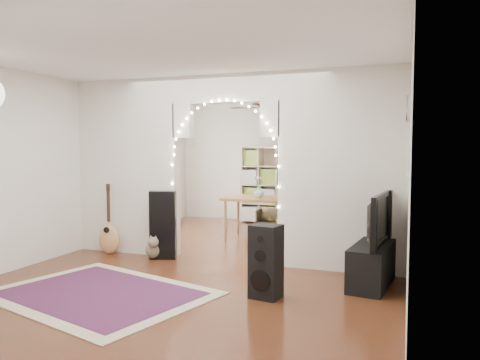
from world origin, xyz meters
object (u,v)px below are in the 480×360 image
(floor_speaker, at_px, (266,262))
(media_console, at_px, (372,265))
(dining_chair_left, at_px, (270,220))
(acoustic_guitar, at_px, (109,228))
(bookcase, at_px, (279,185))
(dining_table, at_px, (258,201))
(dining_chair_right, at_px, (292,233))

(floor_speaker, relative_size, media_console, 0.81)
(dining_chair_left, bearing_deg, acoustic_guitar, -128.11)
(floor_speaker, bearing_deg, media_console, 48.20)
(acoustic_guitar, distance_m, bookcase, 4.14)
(media_console, xyz_separation_m, dining_chair_left, (-2.15, 3.07, -0.02))
(acoustic_guitar, bearing_deg, media_console, -3.51)
(floor_speaker, distance_m, dining_table, 3.40)
(bookcase, height_order, dining_chair_right, bookcase)
(floor_speaker, xyz_separation_m, bookcase, (-1.19, 4.96, 0.43))
(media_console, height_order, dining_chair_left, media_console)
(acoustic_guitar, bearing_deg, bookcase, 67.08)
(acoustic_guitar, distance_m, dining_chair_left, 3.28)
(floor_speaker, height_order, media_console, floor_speaker)
(acoustic_guitar, xyz_separation_m, bookcase, (1.71, 3.75, 0.43))
(dining_chair_left, bearing_deg, bookcase, 91.71)
(bookcase, height_order, dining_chair_left, bookcase)
(floor_speaker, relative_size, dining_chair_right, 1.55)
(dining_chair_left, height_order, dining_chair_right, dining_chair_right)
(bookcase, distance_m, dining_chair_right, 2.56)
(acoustic_guitar, height_order, media_console, acoustic_guitar)
(dining_table, bearing_deg, acoustic_guitar, -130.99)
(acoustic_guitar, xyz_separation_m, floor_speaker, (2.90, -1.21, -0.00))
(bookcase, distance_m, dining_chair_left, 1.20)
(acoustic_guitar, xyz_separation_m, dining_chair_right, (2.57, 1.42, -0.17))
(acoustic_guitar, relative_size, floor_speaker, 1.14)
(dining_chair_left, bearing_deg, dining_chair_right, -64.26)
(bookcase, height_order, dining_table, bookcase)
(bookcase, xyz_separation_m, dining_chair_left, (0.11, -1.03, -0.61))
(acoustic_guitar, xyz_separation_m, dining_chair_left, (1.82, 2.72, -0.18))
(acoustic_guitar, relative_size, dining_chair_right, 1.77)
(floor_speaker, relative_size, bookcase, 0.48)
(acoustic_guitar, bearing_deg, dining_table, 49.40)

